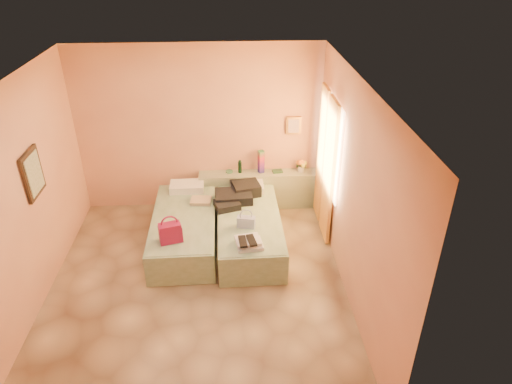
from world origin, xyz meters
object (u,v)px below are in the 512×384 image
headboard_ledge (259,190)px  water_bottle (240,167)px  towel_stack (249,243)px  bed_left (185,229)px  flower_vase (301,165)px  green_book (277,171)px  magenta_handbag (170,232)px  bed_right (249,230)px  blue_handbag (246,222)px

headboard_ledge → water_bottle: size_ratio=9.33×
water_bottle → towel_stack: water_bottle is taller
bed_left → headboard_ledge: bearing=40.1°
bed_left → flower_vase: (1.94, 1.06, 0.53)m
green_book → magenta_handbag: 2.37m
flower_vase → magenta_handbag: bearing=-140.3°
bed_right → towel_stack: (-0.03, -0.74, 0.30)m
green_book → towel_stack: green_book is taller
headboard_ledge → green_book: bearing=3.2°
water_bottle → magenta_handbag: water_bottle is taller
headboard_ledge → blue_handbag: (-0.28, -1.41, 0.26)m
water_bottle → blue_handbag: size_ratio=0.85×
bed_left → flower_vase: 2.27m
bed_left → blue_handbag: 1.05m
blue_handbag → towel_stack: blue_handbag is taller
bed_left → blue_handbag: bearing=-21.7°
headboard_ledge → green_book: (0.32, 0.02, 0.34)m
water_bottle → flower_vase: 1.05m
green_book → flower_vase: 0.42m
water_bottle → blue_handbag: water_bottle is taller
headboard_ledge → towel_stack: bearing=-97.7°
bed_right → towel_stack: towel_stack is taller
bed_right → water_bottle: water_bottle is taller
headboard_ledge → towel_stack: headboard_ledge is taller
flower_vase → bed_right: bearing=-129.8°
headboard_ledge → magenta_handbag: size_ratio=6.63×
flower_vase → towel_stack: size_ratio=0.75×
bed_left → towel_stack: (0.96, -0.82, 0.30)m
flower_vase → blue_handbag: bearing=-125.3°
green_book → flower_vase: flower_vase is taller
green_book → blue_handbag: (-0.60, -1.42, -0.08)m
blue_handbag → magenta_handbag: bearing=-153.2°
bed_right → flower_vase: bearing=49.4°
headboard_ledge → bed_right: 1.16m
magenta_handbag → towel_stack: (1.08, -0.18, -0.10)m
water_bottle → flower_vase: bearing=-1.7°
headboard_ledge → towel_stack: (-0.25, -1.87, 0.23)m
green_book → blue_handbag: bearing=-122.6°
bed_left → magenta_handbag: 0.76m
water_bottle → flower_vase: flower_vase is taller
green_book → magenta_handbag: size_ratio=0.54×
bed_left → green_book: 1.91m
green_book → bed_left: bearing=-155.0°
bed_right → flower_vase: (0.95, 1.14, 0.53)m
flower_vase → bed_left: bearing=-151.4°
water_bottle → magenta_handbag: (-1.00, -1.73, -0.11)m
headboard_ledge → water_bottle: water_bottle is taller
blue_handbag → water_bottle: bearing=103.2°
bed_left → towel_stack: bearing=-41.4°
green_book → flower_vase: (0.40, -0.01, 0.12)m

